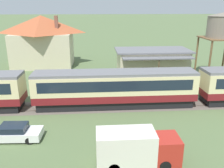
{
  "coord_description": "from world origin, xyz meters",
  "views": [
    {
      "loc": [
        4.52,
        -25.47,
        10.78
      ],
      "look_at": [
        6.46,
        1.36,
        1.86
      ],
      "focal_mm": 38.0,
      "sensor_mm": 36.0,
      "label": 1
    }
  ],
  "objects_px": {
    "water_tower": "(222,27)",
    "delivery_truck_red": "(136,148)",
    "parked_car_white": "(15,133)",
    "station_house_terracotta_roof": "(43,40)",
    "passenger_train": "(118,87)",
    "yard_tree_1": "(54,43)",
    "station_building": "(152,64)"
  },
  "relations": [
    {
      "from": "water_tower",
      "to": "delivery_truck_red",
      "type": "relative_size",
      "value": 1.68
    },
    {
      "from": "water_tower",
      "to": "parked_car_white",
      "type": "height_order",
      "value": "water_tower"
    },
    {
      "from": "station_house_terracotta_roof",
      "to": "parked_car_white",
      "type": "bearing_deg",
      "value": -84.17
    },
    {
      "from": "passenger_train",
      "to": "water_tower",
      "type": "distance_m",
      "value": 19.78
    },
    {
      "from": "station_house_terracotta_roof",
      "to": "yard_tree_1",
      "type": "distance_m",
      "value": 2.43
    },
    {
      "from": "station_house_terracotta_roof",
      "to": "delivery_truck_red",
      "type": "bearing_deg",
      "value": -68.08
    },
    {
      "from": "delivery_truck_red",
      "to": "yard_tree_1",
      "type": "relative_size",
      "value": 0.94
    },
    {
      "from": "parked_car_white",
      "to": "station_house_terracotta_roof",
      "type": "bearing_deg",
      "value": 98.67
    },
    {
      "from": "passenger_train",
      "to": "water_tower",
      "type": "bearing_deg",
      "value": 31.05
    },
    {
      "from": "passenger_train",
      "to": "delivery_truck_red",
      "type": "relative_size",
      "value": 9.51
    },
    {
      "from": "passenger_train",
      "to": "yard_tree_1",
      "type": "xyz_separation_m",
      "value": [
        -9.74,
        19.05,
        2.13
      ]
    },
    {
      "from": "parked_car_white",
      "to": "delivery_truck_red",
      "type": "height_order",
      "value": "delivery_truck_red"
    },
    {
      "from": "passenger_train",
      "to": "station_house_terracotta_roof",
      "type": "relative_size",
      "value": 4.91
    },
    {
      "from": "station_building",
      "to": "delivery_truck_red",
      "type": "bearing_deg",
      "value": -106.04
    },
    {
      "from": "station_building",
      "to": "yard_tree_1",
      "type": "distance_m",
      "value": 18.31
    },
    {
      "from": "water_tower",
      "to": "yard_tree_1",
      "type": "xyz_separation_m",
      "value": [
        -26.0,
        9.26,
        -3.46
      ]
    },
    {
      "from": "station_building",
      "to": "parked_car_white",
      "type": "height_order",
      "value": "station_building"
    },
    {
      "from": "yard_tree_1",
      "to": "station_building",
      "type": "bearing_deg",
      "value": -28.3
    },
    {
      "from": "station_building",
      "to": "delivery_truck_red",
      "type": "xyz_separation_m",
      "value": [
        -5.98,
        -20.81,
        -0.95
      ]
    },
    {
      "from": "water_tower",
      "to": "delivery_truck_red",
      "type": "height_order",
      "value": "water_tower"
    },
    {
      "from": "station_house_terracotta_roof",
      "to": "water_tower",
      "type": "bearing_deg",
      "value": -19.95
    },
    {
      "from": "parked_car_white",
      "to": "delivery_truck_red",
      "type": "xyz_separation_m",
      "value": [
        9.54,
        -3.97,
        0.69
      ]
    },
    {
      "from": "station_building",
      "to": "parked_car_white",
      "type": "bearing_deg",
      "value": -132.66
    },
    {
      "from": "station_building",
      "to": "water_tower",
      "type": "bearing_deg",
      "value": -3.65
    },
    {
      "from": "water_tower",
      "to": "station_building",
      "type": "bearing_deg",
      "value": 176.35
    },
    {
      "from": "passenger_train",
      "to": "yard_tree_1",
      "type": "height_order",
      "value": "yard_tree_1"
    },
    {
      "from": "passenger_train",
      "to": "station_house_terracotta_roof",
      "type": "xyz_separation_m",
      "value": [
        -11.94,
        20.02,
        2.5
      ]
    },
    {
      "from": "station_building",
      "to": "station_house_terracotta_roof",
      "type": "bearing_deg",
      "value": 152.21
    },
    {
      "from": "station_building",
      "to": "delivery_truck_red",
      "type": "relative_size",
      "value": 1.91
    },
    {
      "from": "water_tower",
      "to": "yard_tree_1",
      "type": "bearing_deg",
      "value": 160.39
    },
    {
      "from": "station_building",
      "to": "station_house_terracotta_roof",
      "type": "xyz_separation_m",
      "value": [
        -18.22,
        9.6,
        2.46
      ]
    },
    {
      "from": "station_building",
      "to": "yard_tree_1",
      "type": "xyz_separation_m",
      "value": [
        -16.02,
        8.62,
        2.09
      ]
    }
  ]
}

